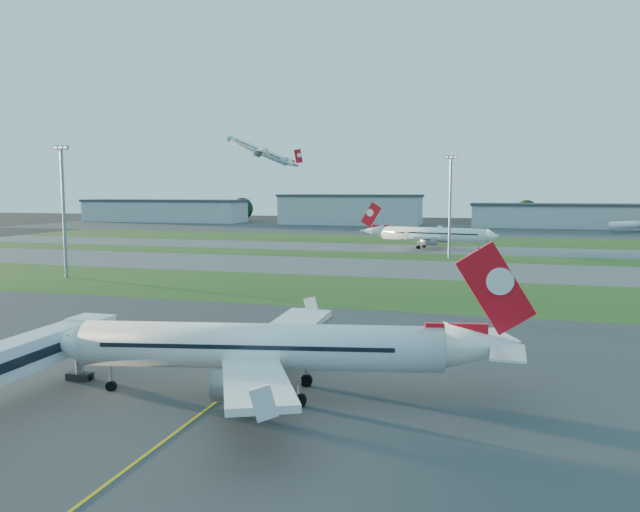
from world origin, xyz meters
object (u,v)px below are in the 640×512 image
(light_mast_west, at_px, (63,202))
(airliner_parked, at_px, (265,348))
(airliner_taxiing, at_px, (432,234))
(light_mast_centre, at_px, (450,200))
(mini_jet_near, at_px, (632,225))

(light_mast_west, bearing_deg, airliner_parked, -41.43)
(airliner_parked, distance_m, airliner_taxiing, 137.37)
(airliner_taxiing, relative_size, light_mast_centre, 1.49)
(mini_jet_near, bearing_deg, airliner_taxiing, -172.32)
(light_mast_west, xyz_separation_m, light_mast_centre, (70.00, 56.00, 0.00))
(mini_jet_near, height_order, light_mast_centre, light_mast_centre)
(mini_jet_near, bearing_deg, light_mast_centre, -163.54)
(light_mast_centre, bearing_deg, airliner_parked, -93.48)
(airliner_taxiing, distance_m, light_mast_centre, 28.53)
(airliner_taxiing, relative_size, mini_jet_near, 1.78)
(airliner_taxiing, height_order, light_mast_centre, light_mast_centre)
(light_mast_west, bearing_deg, light_mast_centre, 38.66)
(light_mast_centre, bearing_deg, airliner_taxiing, 105.01)
(airliner_parked, relative_size, mini_jet_near, 1.72)
(airliner_parked, xyz_separation_m, mini_jet_near, (71.25, 232.27, -0.81))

